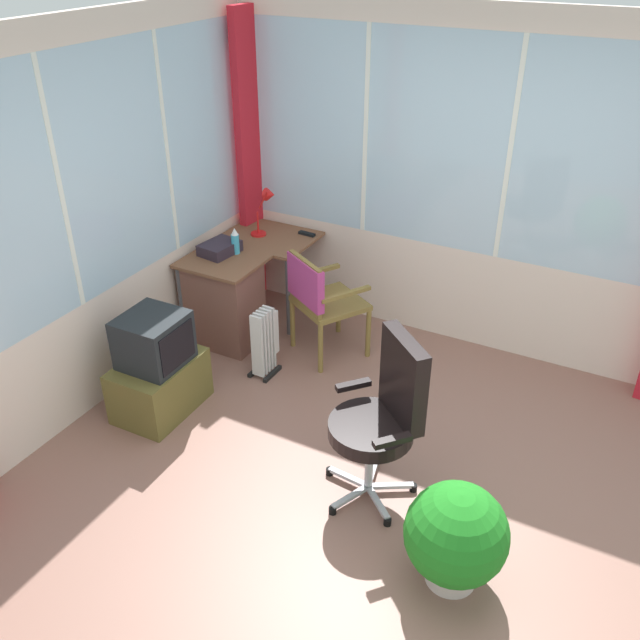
% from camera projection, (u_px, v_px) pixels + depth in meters
% --- Properties ---
extents(ground, '(5.07, 5.48, 0.06)m').
position_uv_depth(ground, '(384.00, 510.00, 4.12)').
color(ground, '#8A6052').
extents(north_window_panel, '(4.07, 0.07, 2.58)m').
position_uv_depth(north_window_panel, '(66.00, 237.00, 4.37)').
color(north_window_panel, beige).
rests_on(north_window_panel, ground).
extents(east_window_panel, '(0.07, 4.48, 2.58)m').
position_uv_depth(east_window_panel, '(505.00, 195.00, 5.02)').
color(east_window_panel, beige).
rests_on(east_window_panel, ground).
extents(curtain_corner, '(0.28, 0.10, 2.48)m').
position_uv_depth(curtain_corner, '(250.00, 164.00, 5.81)').
color(curtain_corner, red).
rests_on(curtain_corner, ground).
extents(desk, '(1.14, 0.76, 0.72)m').
position_uv_depth(desk, '(226.00, 298.00, 5.55)').
color(desk, brown).
rests_on(desk, ground).
extents(desk_lamp, '(0.23, 0.19, 0.40)m').
position_uv_depth(desk_lamp, '(267.00, 204.00, 5.71)').
color(desk_lamp, red).
rests_on(desk_lamp, desk).
extents(tv_remote, '(0.06, 0.15, 0.02)m').
position_uv_depth(tv_remote, '(307.00, 234.00, 5.80)').
color(tv_remote, black).
rests_on(tv_remote, desk).
extents(spray_bottle, '(0.06, 0.06, 0.22)m').
position_uv_depth(spray_bottle, '(235.00, 241.00, 5.44)').
color(spray_bottle, '#3DABCC').
rests_on(spray_bottle, desk).
extents(paper_tray, '(0.33, 0.27, 0.09)m').
position_uv_depth(paper_tray, '(220.00, 248.00, 5.46)').
color(paper_tray, '#2C222D').
rests_on(paper_tray, desk).
extents(wooden_armchair, '(0.66, 0.66, 0.87)m').
position_uv_depth(wooden_armchair, '(317.00, 294.00, 5.25)').
color(wooden_armchair, olive).
rests_on(wooden_armchair, ground).
extents(office_chair, '(0.59, 0.61, 1.07)m').
position_uv_depth(office_chair, '(385.00, 410.00, 3.93)').
color(office_chair, '#B7B7BF').
rests_on(office_chair, ground).
extents(tv_on_stand, '(0.65, 0.45, 0.76)m').
position_uv_depth(tv_on_stand, '(158.00, 369.00, 4.76)').
color(tv_on_stand, brown).
rests_on(tv_on_stand, ground).
extents(space_heater, '(0.27, 0.17, 0.55)m').
position_uv_depth(space_heater, '(265.00, 341.00, 5.19)').
color(space_heater, silver).
rests_on(space_heater, ground).
extents(potted_plant, '(0.54, 0.54, 0.61)m').
position_uv_depth(potted_plant, '(456.00, 536.00, 3.50)').
color(potted_plant, beige).
rests_on(potted_plant, ground).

